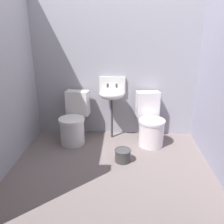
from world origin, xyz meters
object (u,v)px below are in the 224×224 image
object	(u,v)px
sink	(112,93)
bucket	(123,155)
toilet_right	(150,124)
toilet_left	(74,122)

from	to	relation	value
sink	bucket	distance (m)	1.04
toilet_right	sink	distance (m)	0.77
toilet_left	sink	bearing A→B (deg)	-153.02
sink	toilet_right	bearing A→B (deg)	-17.19
sink	bucket	bearing A→B (deg)	-76.43
bucket	toilet_left	bearing A→B (deg)	143.06
toilet_left	bucket	distance (m)	1.01
toilet_left	bucket	world-z (taller)	toilet_left
toilet_right	bucket	bearing A→B (deg)	44.88
toilet_left	toilet_right	size ratio (longest dim) A/B	1.00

